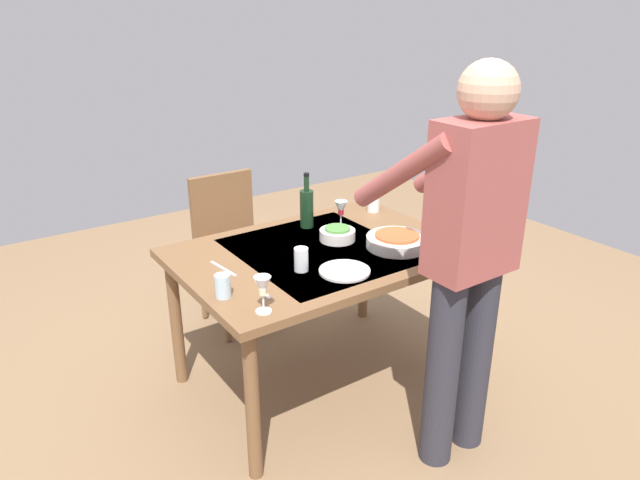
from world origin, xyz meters
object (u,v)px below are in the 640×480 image
water_cup_near_right (223,286)px  side_bowl_salad (337,234)px  person_server (467,250)px  chair_near (231,240)px  dining_table (320,264)px  water_cup_near_left (373,204)px  wine_bottle (307,207)px  serving_bowl_pasta (397,241)px  wine_glass_right (263,288)px  wine_glass_left (341,210)px  dinner_plate_near (345,271)px  water_cup_far_left (301,259)px

water_cup_near_right → side_bowl_salad: water_cup_near_right is taller
person_server → chair_near: bearing=-80.8°
dining_table → water_cup_near_left: 0.65m
wine_bottle → side_bowl_salad: wine_bottle is taller
chair_near → water_cup_near_right: 1.20m
person_server → serving_bowl_pasta: (-0.13, -0.55, -0.18)m
wine_glass_right → person_server: bearing=153.8°
chair_near → serving_bowl_pasta: (-0.39, 1.05, 0.26)m
chair_near → person_server: size_ratio=0.54×
dining_table → serving_bowl_pasta: bearing=150.3°
wine_glass_left → side_bowl_salad: wine_glass_left is taller
serving_bowl_pasta → dinner_plate_near: serving_bowl_pasta is taller
side_bowl_salad → dinner_plate_near: side_bowl_salad is taller
chair_near → water_cup_far_left: (0.14, 1.01, 0.28)m
person_server → water_cup_near_right: 0.99m
wine_bottle → water_cup_near_left: size_ratio=3.33×
wine_glass_left → wine_bottle: bearing=-41.6°
water_cup_near_right → side_bowl_salad: bearing=-162.5°
chair_near → wine_glass_left: 0.82m
wine_glass_left → water_cup_near_right: size_ratio=1.54×
water_cup_near_left → water_cup_far_left: water_cup_far_left is taller
person_server → wine_glass_left: person_server is taller
wine_glass_left → side_bowl_salad: 0.18m
water_cup_near_left → side_bowl_salad: 0.49m
dining_table → water_cup_far_left: bearing=36.2°
person_server → dinner_plate_near: person_server is taller
dining_table → wine_bottle: size_ratio=4.60×
wine_glass_left → serving_bowl_pasta: bearing=101.3°
dinner_plate_near → wine_bottle: bearing=-106.9°
serving_bowl_pasta → side_bowl_salad: same height
dining_table → wine_bottle: 0.37m
wine_glass_left → water_cup_near_right: 0.93m
dining_table → wine_bottle: wine_bottle is taller
wine_glass_right → serving_bowl_pasta: (-0.86, -0.20, -0.07)m
water_cup_near_right → dining_table: bearing=-163.2°
wine_glass_right → side_bowl_salad: 0.80m
side_bowl_salad → serving_bowl_pasta: bearing=127.9°
dining_table → serving_bowl_pasta: (-0.33, 0.19, 0.11)m
wine_bottle → wine_glass_left: (-0.14, 0.12, -0.01)m
wine_glass_right → wine_bottle: bearing=-133.5°
dining_table → dinner_plate_near: bearing=78.7°
serving_bowl_pasta → dining_table: bearing=-29.7°
chair_near → wine_glass_right: 1.37m
chair_near → serving_bowl_pasta: 1.15m
dining_table → wine_glass_left: size_ratio=9.01×
dinner_plate_near → water_cup_far_left: bearing=-39.9°
dining_table → wine_glass_right: size_ratio=9.01×
water_cup_far_left → water_cup_near_right: bearing=4.7°
dining_table → water_cup_near_right: (0.60, 0.18, 0.13)m
dining_table → water_cup_near_left: size_ratio=15.32×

